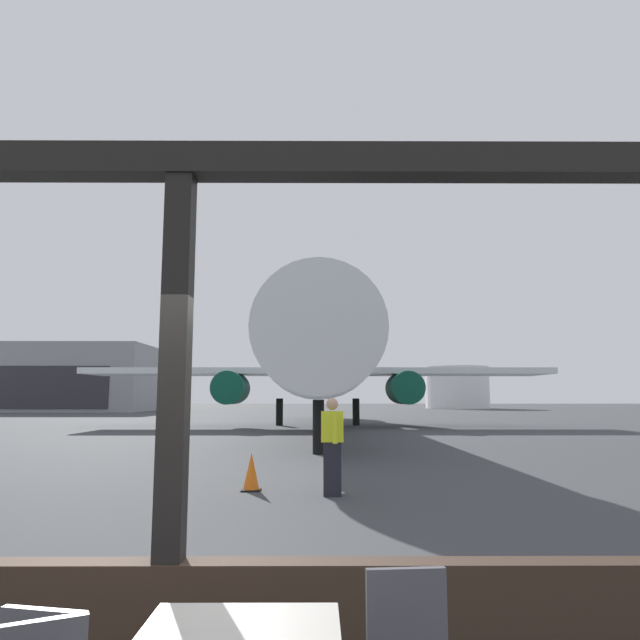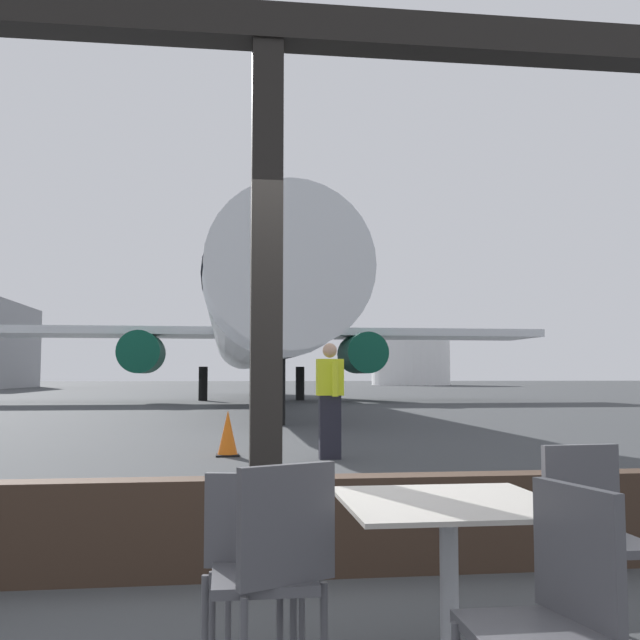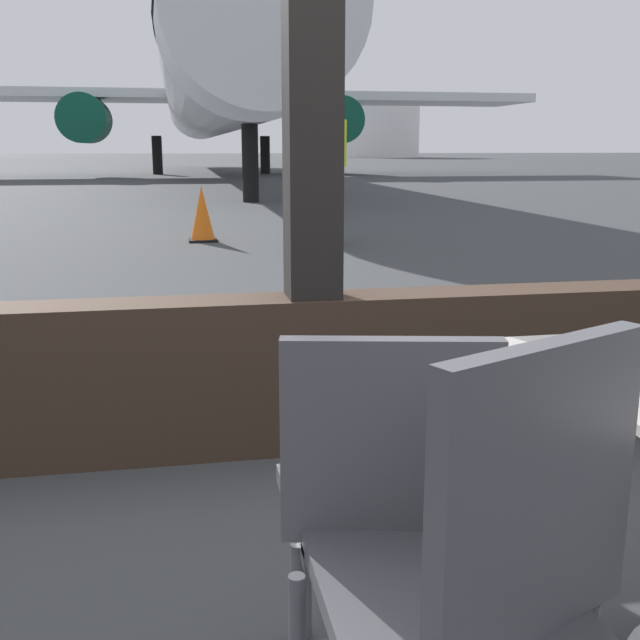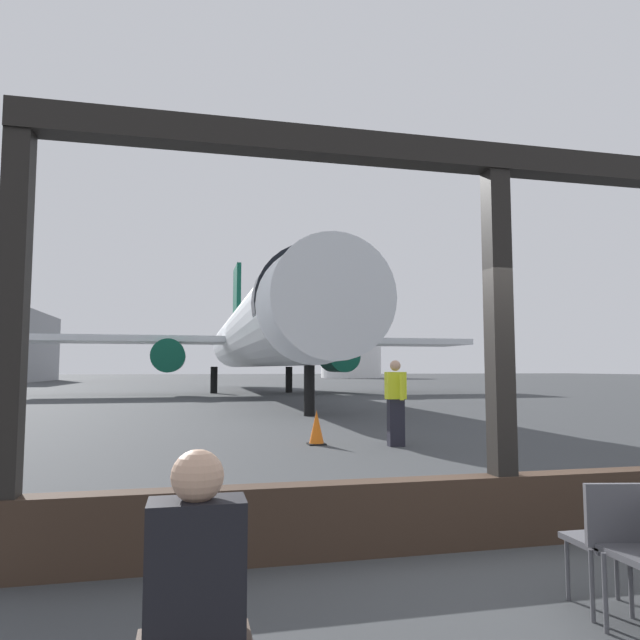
# 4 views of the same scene
# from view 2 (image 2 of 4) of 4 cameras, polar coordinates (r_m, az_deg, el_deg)

# --- Properties ---
(ground_plane) EXTENTS (220.00, 220.00, 0.00)m
(ground_plane) POSITION_cam_2_polar(r_m,az_deg,el_deg) (44.71, -7.09, -5.88)
(ground_plane) COLOR #383A3D
(window_frame) EXTENTS (8.45, 0.24, 3.67)m
(window_frame) POSITION_cam_2_polar(r_m,az_deg,el_deg) (4.70, -4.22, -3.56)
(window_frame) COLOR #38281E
(window_frame) RESTS_ON ground
(dining_table) EXTENTS (0.90, 0.90, 0.72)m
(dining_table) POSITION_cam_2_polar(r_m,az_deg,el_deg) (3.35, 9.98, -18.04)
(dining_table) COLOR #ADA89E
(dining_table) RESTS_ON ground
(cafe_chair_window_left) EXTENTS (0.46, 0.46, 0.90)m
(cafe_chair_window_left) POSITION_cam_2_polar(r_m,az_deg,el_deg) (2.60, 17.63, -20.22)
(cafe_chair_window_left) COLOR #4C4C51
(cafe_chair_window_left) RESTS_ON ground
(cafe_chair_window_right) EXTENTS (0.45, 0.45, 0.85)m
(cafe_chair_window_right) POSITION_cam_2_polar(r_m,az_deg,el_deg) (3.30, -4.96, -17.38)
(cafe_chair_window_right) COLOR #4C4C51
(cafe_chair_window_right) RESTS_ON ground
(cafe_chair_aisle_left) EXTENTS (0.42, 0.42, 0.91)m
(cafe_chair_aisle_left) POSITION_cam_2_polar(r_m,az_deg,el_deg) (3.86, 20.45, -14.62)
(cafe_chair_aisle_left) COLOR #4C4C51
(cafe_chair_aisle_left) RESTS_ON ground
(cafe_chair_aisle_right) EXTENTS (0.51, 0.51, 0.92)m
(cafe_chair_aisle_right) POSITION_cam_2_polar(r_m,az_deg,el_deg) (2.94, -3.58, -18.17)
(cafe_chair_aisle_right) COLOR #4C4C51
(cafe_chair_aisle_right) RESTS_ON ground
(airplane) EXTENTS (27.84, 37.12, 10.50)m
(airplane) POSITION_cam_2_polar(r_m,az_deg,el_deg) (33.57, -5.07, -0.33)
(airplane) COLOR silver
(airplane) RESTS_ON ground
(ground_crew_worker) EXTENTS (0.40, 0.56, 1.74)m
(ground_crew_worker) POSITION_cam_2_polar(r_m,az_deg,el_deg) (11.13, 0.77, -6.13)
(ground_crew_worker) COLOR black
(ground_crew_worker) RESTS_ON ground
(traffic_cone) EXTENTS (0.36, 0.36, 0.71)m
(traffic_cone) POSITION_cam_2_polar(r_m,az_deg,el_deg) (11.65, -7.17, -8.80)
(traffic_cone) COLOR orange
(traffic_cone) RESTS_ON ground
(fuel_storage_tank) EXTENTS (9.85, 9.85, 6.49)m
(fuel_storage_tank) POSITION_cam_2_polar(r_m,az_deg,el_deg) (93.53, 7.05, -3.05)
(fuel_storage_tank) COLOR white
(fuel_storage_tank) RESTS_ON ground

